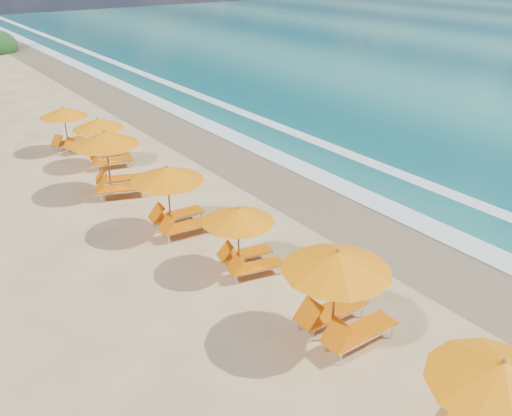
# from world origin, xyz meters

# --- Properties ---
(ground) EXTENTS (160.00, 160.00, 0.00)m
(ground) POSITION_xyz_m (0.00, 0.00, 0.00)
(ground) COLOR #D9B97F
(ground) RESTS_ON ground
(wet_sand) EXTENTS (4.00, 160.00, 0.01)m
(wet_sand) POSITION_xyz_m (4.00, 0.00, 0.01)
(wet_sand) COLOR #867250
(wet_sand) RESTS_ON ground
(surf_foam) EXTENTS (4.00, 160.00, 0.01)m
(surf_foam) POSITION_xyz_m (6.70, 0.00, 0.03)
(surf_foam) COLOR white
(surf_foam) RESTS_ON ground
(station_1) EXTENTS (3.19, 3.09, 2.57)m
(station_1) POSITION_xyz_m (-1.49, -9.46, 1.44)
(station_1) COLOR olive
(station_1) RESTS_ON ground
(station_2) EXTENTS (2.86, 2.64, 2.65)m
(station_2) POSITION_xyz_m (-1.27, -5.26, 1.48)
(station_2) COLOR olive
(station_2) RESTS_ON ground
(station_3) EXTENTS (2.66, 2.56, 2.18)m
(station_3) POSITION_xyz_m (-1.38, -1.32, 1.22)
(station_3) COLOR olive
(station_3) RESTS_ON ground
(station_4) EXTENTS (2.83, 2.66, 2.48)m
(station_4) POSITION_xyz_m (-1.85, 2.13, 1.39)
(station_4) COLOR olive
(station_4) RESTS_ON ground
(station_5) EXTENTS (3.40, 3.34, 2.64)m
(station_5) POSITION_xyz_m (-2.25, 6.41, 1.48)
(station_5) COLOR olive
(station_5) RESTS_ON ground
(station_6) EXTENTS (2.77, 2.66, 2.27)m
(station_6) POSITION_xyz_m (-1.43, 9.54, 1.27)
(station_6) COLOR olive
(station_6) RESTS_ON ground
(station_7) EXTENTS (2.92, 2.89, 2.23)m
(station_7) POSITION_xyz_m (-2.04, 12.49, 1.25)
(station_7) COLOR olive
(station_7) RESTS_ON ground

